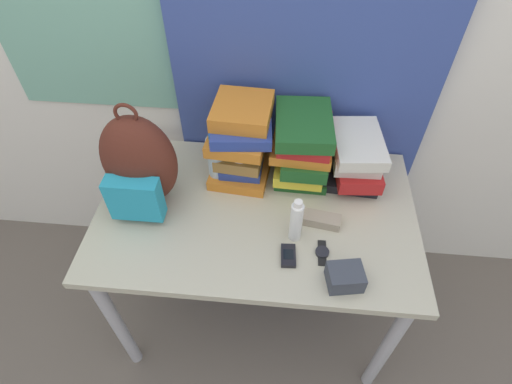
{
  "coord_description": "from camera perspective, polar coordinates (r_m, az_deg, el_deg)",
  "views": [
    {
      "loc": [
        0.09,
        -0.58,
        1.9
      ],
      "look_at": [
        0.0,
        0.36,
        0.87
      ],
      "focal_mm": 28.0,
      "sensor_mm": 36.0,
      "label": 1
    }
  ],
  "objects": [
    {
      "name": "cell_phone",
      "position": [
        1.35,
        4.64,
        -9.05
      ],
      "size": [
        0.05,
        0.09,
        0.02
      ],
      "color": "black",
      "rests_on": "desk"
    },
    {
      "name": "camera_pouch",
      "position": [
        1.3,
        12.61,
        -11.76
      ],
      "size": [
        0.12,
        0.11,
        0.07
      ],
      "color": "#383D47",
      "rests_on": "desk"
    },
    {
      "name": "wristwatch",
      "position": [
        1.37,
        9.43,
        -8.51
      ],
      "size": [
        0.05,
        0.1,
        0.01
      ],
      "color": "black",
      "rests_on": "desk"
    },
    {
      "name": "book_stack_center",
      "position": [
        1.51,
        6.72,
        6.44
      ],
      "size": [
        0.23,
        0.28,
        0.27
      ],
      "color": "#1E5623",
      "rests_on": "desk"
    },
    {
      "name": "sunscreen_bottle",
      "position": [
        1.33,
        5.76,
        -4.17
      ],
      "size": [
        0.04,
        0.04,
        0.19
      ],
      "color": "white",
      "rests_on": "desk"
    },
    {
      "name": "book_stack_left",
      "position": [
        1.51,
        -2.03,
        7.49
      ],
      "size": [
        0.24,
        0.29,
        0.31
      ],
      "color": "orange",
      "rests_on": "desk"
    },
    {
      "name": "wall_back",
      "position": [
        1.53,
        1.51,
        22.53
      ],
      "size": [
        6.0,
        0.06,
        2.5
      ],
      "color": "silver",
      "rests_on": "ground_plane"
    },
    {
      "name": "sports_bottle",
      "position": [
        1.48,
        -2.16,
        5.21
      ],
      "size": [
        0.08,
        0.08,
        0.27
      ],
      "color": "white",
      "rests_on": "desk"
    },
    {
      "name": "water_bottle",
      "position": [
        1.5,
        -5.63,
        4.55
      ],
      "size": [
        0.07,
        0.07,
        0.23
      ],
      "color": "silver",
      "rests_on": "desk"
    },
    {
      "name": "ground_plane",
      "position": [
        1.98,
        -1.07,
        -25.35
      ],
      "size": [
        12.0,
        12.0,
        0.0
      ],
      "primitive_type": "plane",
      "color": "#665B51"
    },
    {
      "name": "book_stack_right",
      "position": [
        1.56,
        13.98,
        4.72
      ],
      "size": [
        0.22,
        0.29,
        0.2
      ],
      "color": "black",
      "rests_on": "desk"
    },
    {
      "name": "curtain_blue",
      "position": [
        1.48,
        7.6,
        21.22
      ],
      "size": [
        0.99,
        0.04,
        2.5
      ],
      "color": "#384C93",
      "rests_on": "ground_plane"
    },
    {
      "name": "sunglasses_case",
      "position": [
        1.44,
        8.99,
        -3.87
      ],
      "size": [
        0.16,
        0.08,
        0.04
      ],
      "color": "gray",
      "rests_on": "desk"
    },
    {
      "name": "backpack",
      "position": [
        1.44,
        -16.36,
        3.78
      ],
      "size": [
        0.26,
        0.23,
        0.42
      ],
      "color": "#512319",
      "rests_on": "desk"
    },
    {
      "name": "desk",
      "position": [
        1.55,
        0.0,
        -5.05
      ],
      "size": [
        1.17,
        0.72,
        0.77
      ],
      "color": "#B7B299",
      "rests_on": "ground_plane"
    }
  ]
}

